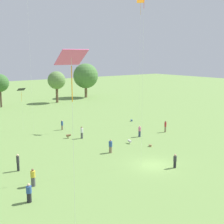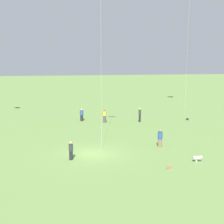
{
  "view_description": "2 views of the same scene",
  "coord_description": "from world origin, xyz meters",
  "px_view_note": "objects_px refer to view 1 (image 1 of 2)",
  "views": [
    {
      "loc": [
        -23.96,
        -23.99,
        12.38
      ],
      "look_at": [
        -1.61,
        5.64,
        5.47
      ],
      "focal_mm": 50.0,
      "sensor_mm": 36.0,
      "label": 1
    },
    {
      "loc": [
        26.74,
        -2.6,
        8.57
      ],
      "look_at": [
        -2.09,
        2.03,
        3.38
      ],
      "focal_mm": 50.0,
      "sensor_mm": 36.0,
      "label": 2
    }
  ],
  "objects_px": {
    "kite_0": "(21,90)",
    "person_10": "(165,126)",
    "person_1": "(82,133)",
    "person_7": "(33,178)",
    "person_6": "(175,161)",
    "person_9": "(140,131)",
    "kite_3": "(141,6)",
    "picnic_bag_2": "(150,146)",
    "kite_5": "(28,11)",
    "person_8": "(111,146)",
    "person_4": "(62,125)",
    "dog_0": "(130,141)",
    "kite_2": "(71,66)",
    "person_5": "(18,162)",
    "dog_1": "(69,135)",
    "picnic_bag_1": "(132,120)",
    "person_3": "(29,193)"
  },
  "relations": [
    {
      "from": "person_9",
      "to": "kite_5",
      "type": "height_order",
      "value": "kite_5"
    },
    {
      "from": "person_6",
      "to": "kite_3",
      "type": "xyz_separation_m",
      "value": [
        11.29,
        18.56,
        19.53
      ]
    },
    {
      "from": "person_1",
      "to": "person_6",
      "type": "xyz_separation_m",
      "value": [
        1.77,
        -16.66,
        -0.11
      ]
    },
    {
      "from": "person_8",
      "to": "picnic_bag_1",
      "type": "relative_size",
      "value": 3.79
    },
    {
      "from": "person_9",
      "to": "kite_5",
      "type": "distance_m",
      "value": 24.23
    },
    {
      "from": "person_5",
      "to": "person_9",
      "type": "distance_m",
      "value": 20.06
    },
    {
      "from": "person_4",
      "to": "person_8",
      "type": "height_order",
      "value": "person_8"
    },
    {
      "from": "person_5",
      "to": "person_6",
      "type": "distance_m",
      "value": 17.06
    },
    {
      "from": "kite_5",
      "to": "person_9",
      "type": "bearing_deg",
      "value": 77.39
    },
    {
      "from": "person_6",
      "to": "person_9",
      "type": "relative_size",
      "value": 0.92
    },
    {
      "from": "person_6",
      "to": "kite_0",
      "type": "xyz_separation_m",
      "value": [
        -6.68,
        27.2,
        5.78
      ]
    },
    {
      "from": "person_1",
      "to": "kite_5",
      "type": "relative_size",
      "value": 0.09
    },
    {
      "from": "kite_0",
      "to": "person_10",
      "type": "bearing_deg",
      "value": -172.77
    },
    {
      "from": "kite_3",
      "to": "picnic_bag_2",
      "type": "bearing_deg",
      "value": -35.66
    },
    {
      "from": "person_10",
      "to": "dog_1",
      "type": "xyz_separation_m",
      "value": [
        -14.26,
        6.14,
        -0.53
      ]
    },
    {
      "from": "person_8",
      "to": "person_10",
      "type": "bearing_deg",
      "value": -67.24
    },
    {
      "from": "person_4",
      "to": "kite_5",
      "type": "bearing_deg",
      "value": -20.74
    },
    {
      "from": "person_5",
      "to": "dog_0",
      "type": "xyz_separation_m",
      "value": [
        16.36,
        0.81,
        -0.63
      ]
    },
    {
      "from": "person_6",
      "to": "person_10",
      "type": "distance_m",
      "value": 16.12
    },
    {
      "from": "person_10",
      "to": "kite_0",
      "type": "bearing_deg",
      "value": 177.99
    },
    {
      "from": "person_4",
      "to": "person_9",
      "type": "distance_m",
      "value": 13.22
    },
    {
      "from": "person_1",
      "to": "person_6",
      "type": "distance_m",
      "value": 16.75
    },
    {
      "from": "dog_1",
      "to": "person_4",
      "type": "bearing_deg",
      "value": -178.13
    },
    {
      "from": "person_6",
      "to": "person_9",
      "type": "distance_m",
      "value": 13.45
    },
    {
      "from": "person_1",
      "to": "person_9",
      "type": "height_order",
      "value": "person_1"
    },
    {
      "from": "person_9",
      "to": "dog_1",
      "type": "bearing_deg",
      "value": 81.3
    },
    {
      "from": "person_1",
      "to": "kite_5",
      "type": "height_order",
      "value": "kite_5"
    },
    {
      "from": "person_8",
      "to": "person_9",
      "type": "distance_m",
      "value": 8.95
    },
    {
      "from": "kite_2",
      "to": "dog_0",
      "type": "bearing_deg",
      "value": -85.21
    },
    {
      "from": "kite_5",
      "to": "kite_2",
      "type": "bearing_deg",
      "value": 9.72
    },
    {
      "from": "person_3",
      "to": "dog_1",
      "type": "xyz_separation_m",
      "value": [
        12.76,
        16.03,
        -0.4
      ]
    },
    {
      "from": "kite_2",
      "to": "kite_3",
      "type": "bearing_deg",
      "value": -86.0
    },
    {
      "from": "kite_2",
      "to": "picnic_bag_2",
      "type": "xyz_separation_m",
      "value": [
        22.18,
        17.96,
        -11.75
      ]
    },
    {
      "from": "person_8",
      "to": "kite_3",
      "type": "bearing_deg",
      "value": -44.81
    },
    {
      "from": "person_8",
      "to": "dog_0",
      "type": "relative_size",
      "value": 2.18
    },
    {
      "from": "person_1",
      "to": "person_3",
      "type": "distance_m",
      "value": 20.52
    },
    {
      "from": "person_3",
      "to": "person_10",
      "type": "bearing_deg",
      "value": -38.04
    },
    {
      "from": "person_5",
      "to": "person_10",
      "type": "xyz_separation_m",
      "value": [
        25.13,
        2.3,
        -0.01
      ]
    },
    {
      "from": "person_3",
      "to": "picnic_bag_1",
      "type": "xyz_separation_m",
      "value": [
        28.08,
        19.47,
        -0.66
      ]
    },
    {
      "from": "dog_0",
      "to": "kite_3",
      "type": "bearing_deg",
      "value": 47.53
    },
    {
      "from": "person_1",
      "to": "person_10",
      "type": "height_order",
      "value": "person_10"
    },
    {
      "from": "person_9",
      "to": "kite_5",
      "type": "xyz_separation_m",
      "value": [
        -12.26,
        11.11,
        17.69
      ]
    },
    {
      "from": "person_1",
      "to": "person_7",
      "type": "height_order",
      "value": "person_1"
    },
    {
      "from": "kite_0",
      "to": "dog_0",
      "type": "bearing_deg",
      "value": 166.06
    },
    {
      "from": "person_9",
      "to": "picnic_bag_1",
      "type": "relative_size",
      "value": 3.8
    },
    {
      "from": "person_10",
      "to": "dog_1",
      "type": "height_order",
      "value": "person_10"
    },
    {
      "from": "person_1",
      "to": "picnic_bag_1",
      "type": "bearing_deg",
      "value": -64.62
    },
    {
      "from": "person_3",
      "to": "picnic_bag_2",
      "type": "height_order",
      "value": "person_3"
    },
    {
      "from": "kite_2",
      "to": "picnic_bag_2",
      "type": "height_order",
      "value": "kite_2"
    },
    {
      "from": "person_1",
      "to": "kite_3",
      "type": "distance_m",
      "value": 23.47
    }
  ]
}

